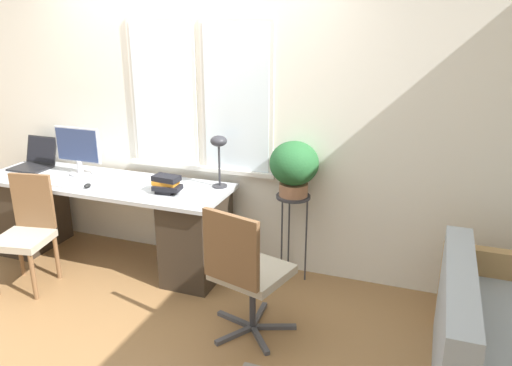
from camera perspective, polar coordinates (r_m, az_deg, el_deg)
name	(u,v)px	position (r m, az deg, el deg)	size (l,w,h in m)	color
ground_plane	(154,291)	(4.12, -11.58, -11.96)	(14.00, 14.00, 0.00)	olive
wall_back_with_window	(191,106)	(4.27, -7.48, 8.77)	(9.00, 0.12, 2.70)	white
desk	(108,218)	(4.53, -16.58, -3.88)	(2.20, 0.67, 0.74)	#B2B7BC
laptop	(35,161)	(5.03, -23.98, 2.28)	(0.33, 0.33, 0.26)	black
monitor	(78,149)	(4.62, -19.68, 3.63)	(0.44, 0.19, 0.42)	silver
keyboard	(60,184)	(4.44, -21.47, -0.08)	(0.33, 0.13, 0.02)	silver
mouse	(87,186)	(4.28, -18.71, -0.30)	(0.04, 0.07, 0.04)	black
desk_lamp	(219,147)	(4.00, -4.27, 4.13)	(0.13, 0.13, 0.43)	#2D2D33
book_stack	(167,184)	(3.99, -10.18, -0.11)	(0.24, 0.16, 0.14)	black
desk_chair_wooden	(26,230)	(4.35, -24.75, -4.91)	(0.45, 0.46, 0.89)	brown
office_chair_swivel	(246,271)	(3.31, -1.18, -9.98)	(0.59, 0.60, 0.94)	#47474C
couch_loveseat	(499,358)	(3.21, 26.04, -17.57)	(0.73, 1.46, 0.77)	#9EA8B2
plant_stand	(293,206)	(3.96, 4.25, -2.64)	(0.27, 0.27, 0.73)	#333338
potted_plant	(294,166)	(3.85, 4.37, 1.98)	(0.38, 0.38, 0.44)	#9E6B4C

